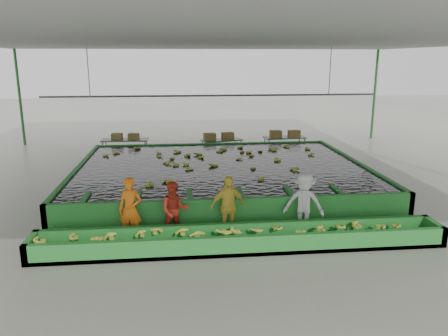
{
  "coord_description": "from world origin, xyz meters",
  "views": [
    {
      "loc": [
        -1.46,
        -13.36,
        4.49
      ],
      "look_at": [
        0.0,
        0.5,
        1.0
      ],
      "focal_mm": 35.0,
      "sensor_mm": 36.0,
      "label": 1
    }
  ],
  "objects": [
    {
      "name": "ground",
      "position": [
        0.0,
        0.0,
        0.0
      ],
      "size": [
        80.0,
        80.0,
        0.0
      ],
      "primitive_type": "plane",
      "color": "gray",
      "rests_on": "ground"
    },
    {
      "name": "shed_roof",
      "position": [
        0.0,
        0.0,
        5.0
      ],
      "size": [
        20.0,
        22.0,
        0.04
      ],
      "primitive_type": "cube",
      "color": "gray",
      "rests_on": "shed_posts"
    },
    {
      "name": "shed_posts",
      "position": [
        0.0,
        0.0,
        2.5
      ],
      "size": [
        20.0,
        22.0,
        5.0
      ],
      "primitive_type": null,
      "color": "#225F25",
      "rests_on": "ground"
    },
    {
      "name": "flotation_tank",
      "position": [
        0.0,
        1.5,
        0.45
      ],
      "size": [
        10.0,
        8.0,
        0.9
      ],
      "primitive_type": null,
      "color": "#237B2B",
      "rests_on": "ground"
    },
    {
      "name": "tank_water",
      "position": [
        0.0,
        1.5,
        0.85
      ],
      "size": [
        9.7,
        7.7,
        0.0
      ],
      "primitive_type": "cube",
      "color": "black",
      "rests_on": "flotation_tank"
    },
    {
      "name": "sorting_trough",
      "position": [
        0.0,
        -3.6,
        0.25
      ],
      "size": [
        10.0,
        1.0,
        0.5
      ],
      "primitive_type": null,
      "color": "#237B2B",
      "rests_on": "ground"
    },
    {
      "name": "cableway_rail",
      "position": [
        0.0,
        5.0,
        3.0
      ],
      "size": [
        0.08,
        0.08,
        14.0
      ],
      "primitive_type": "cylinder",
      "color": "#59605B",
      "rests_on": "shed_roof"
    },
    {
      "name": "rail_hanger_left",
      "position": [
        -5.0,
        5.0,
        4.0
      ],
      "size": [
        0.04,
        0.04,
        2.0
      ],
      "primitive_type": "cylinder",
      "color": "#59605B",
      "rests_on": "shed_roof"
    },
    {
      "name": "rail_hanger_right",
      "position": [
        5.0,
        5.0,
        4.0
      ],
      "size": [
        0.04,
        0.04,
        2.0
      ],
      "primitive_type": "cylinder",
      "color": "#59605B",
      "rests_on": "shed_roof"
    },
    {
      "name": "worker_a",
      "position": [
        -2.71,
        -2.8,
        0.82
      ],
      "size": [
        0.67,
        0.52,
        1.64
      ],
      "primitive_type": "imported",
      "rotation": [
        0.0,
        0.0,
        -0.22
      ],
      "color": "orange",
      "rests_on": "ground"
    },
    {
      "name": "worker_b",
      "position": [
        -1.61,
        -2.8,
        0.75
      ],
      "size": [
        0.79,
        0.65,
        1.51
      ],
      "primitive_type": "imported",
      "rotation": [
        0.0,
        0.0,
        0.11
      ],
      "color": "red",
      "rests_on": "ground"
    },
    {
      "name": "worker_c",
      "position": [
        -0.25,
        -2.8,
        0.81
      ],
      "size": [
        1.01,
        0.6,
        1.62
      ],
      "primitive_type": "imported",
      "rotation": [
        0.0,
        0.0,
        0.23
      ],
      "color": "yellow",
      "rests_on": "ground"
    },
    {
      "name": "worker_d",
      "position": [
        1.75,
        -2.8,
        0.82
      ],
      "size": [
        1.21,
        0.94,
        1.64
      ],
      "primitive_type": "imported",
      "rotation": [
        0.0,
        0.0,
        -0.35
      ],
      "color": "silver",
      "rests_on": "ground"
    },
    {
      "name": "packing_table_left",
      "position": [
        -3.9,
        6.57,
        0.47
      ],
      "size": [
        2.1,
        0.89,
        0.95
      ],
      "primitive_type": null,
      "rotation": [
        0.0,
        0.0,
        -0.03
      ],
      "color": "#59605B",
      "rests_on": "ground"
    },
    {
      "name": "packing_table_mid",
      "position": [
        0.53,
        6.54,
        0.42
      ],
      "size": [
        2.01,
        1.28,
        0.85
      ],
      "primitive_type": null,
      "rotation": [
        0.0,
        0.0,
        0.31
      ],
      "color": "#59605B",
      "rests_on": "ground"
    },
    {
      "name": "packing_table_right",
      "position": [
        3.56,
        6.72,
        0.44
      ],
      "size": [
        2.02,
        0.96,
        0.89
      ],
      "primitive_type": null,
      "rotation": [
        0.0,
        0.0,
        0.1
      ],
      "color": "#59605B",
      "rests_on": "ground"
    },
    {
      "name": "box_stack_left",
      "position": [
        -3.87,
        6.54,
        0.95
      ],
      "size": [
        1.27,
        0.5,
        0.27
      ],
      "primitive_type": null,
      "rotation": [
        0.0,
        0.0,
        -0.13
      ],
      "color": "brown",
      "rests_on": "packing_table_left"
    },
    {
      "name": "box_stack_mid",
      "position": [
        0.39,
        6.57,
        0.85
      ],
      "size": [
        1.46,
        0.62,
        0.3
      ],
      "primitive_type": null,
      "rotation": [
        0.0,
        0.0,
        0.17
      ],
      "color": "brown",
      "rests_on": "packing_table_mid"
    },
    {
      "name": "box_stack_right",
      "position": [
        3.55,
        6.67,
        0.89
      ],
      "size": [
        1.45,
        0.45,
        0.31
      ],
      "primitive_type": null,
      "rotation": [
        0.0,
        0.0,
        -0.03
      ],
      "color": "brown",
      "rests_on": "packing_table_right"
    },
    {
      "name": "floating_bananas",
      "position": [
        0.0,
        2.3,
        0.85
      ],
      "size": [
        9.23,
        6.29,
        0.13
      ],
      "primitive_type": null,
      "color": "#A0AF35",
      "rests_on": "tank_water"
    },
    {
      "name": "trough_bananas",
      "position": [
        0.0,
        -3.6,
        0.4
      ],
      "size": [
        9.13,
        0.61,
        0.12
      ],
      "primitive_type": null,
      "color": "#A0AF35",
      "rests_on": "sorting_trough"
    }
  ]
}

